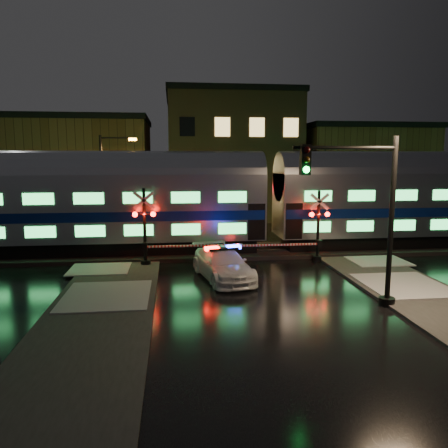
{
  "coord_description": "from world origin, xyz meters",
  "views": [
    {
      "loc": [
        -3.71,
        -20.82,
        5.73
      ],
      "look_at": [
        -0.97,
        2.5,
        2.2
      ],
      "focal_mm": 35.0,
      "sensor_mm": 36.0,
      "label": 1
    }
  ],
  "objects_px": {
    "traffic_light": "(366,218)",
    "streetlight": "(106,182)",
    "crossing_signal_left": "(151,234)",
    "crossing_signal_right": "(312,233)",
    "police_car": "(223,264)"
  },
  "relations": [
    {
      "from": "traffic_light",
      "to": "streetlight",
      "type": "bearing_deg",
      "value": 135.59
    },
    {
      "from": "crossing_signal_left",
      "to": "crossing_signal_right",
      "type": "bearing_deg",
      "value": -0.03
    },
    {
      "from": "police_car",
      "to": "streetlight",
      "type": "relative_size",
      "value": 0.73
    },
    {
      "from": "crossing_signal_right",
      "to": "traffic_light",
      "type": "relative_size",
      "value": 0.86
    },
    {
      "from": "police_car",
      "to": "crossing_signal_right",
      "type": "relative_size",
      "value": 0.94
    },
    {
      "from": "police_car",
      "to": "crossing_signal_left",
      "type": "xyz_separation_m",
      "value": [
        -3.49,
        2.9,
        1.01
      ]
    },
    {
      "from": "police_car",
      "to": "crossing_signal_right",
      "type": "distance_m",
      "value": 6.14
    },
    {
      "from": "traffic_light",
      "to": "crossing_signal_right",
      "type": "bearing_deg",
      "value": 93.21
    },
    {
      "from": "police_car",
      "to": "crossing_signal_left",
      "type": "relative_size",
      "value": 0.89
    },
    {
      "from": "crossing_signal_left",
      "to": "traffic_light",
      "type": "xyz_separation_m",
      "value": [
        8.42,
        -7.54,
        1.75
      ]
    },
    {
      "from": "traffic_light",
      "to": "crossing_signal_left",
      "type": "bearing_deg",
      "value": 144.4
    },
    {
      "from": "crossing_signal_right",
      "to": "crossing_signal_left",
      "type": "relative_size",
      "value": 0.95
    },
    {
      "from": "crossing_signal_left",
      "to": "streetlight",
      "type": "xyz_separation_m",
      "value": [
        -3.25,
        6.69,
        2.45
      ]
    },
    {
      "from": "crossing_signal_right",
      "to": "streetlight",
      "type": "height_order",
      "value": "streetlight"
    },
    {
      "from": "crossing_signal_left",
      "to": "streetlight",
      "type": "height_order",
      "value": "streetlight"
    }
  ]
}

